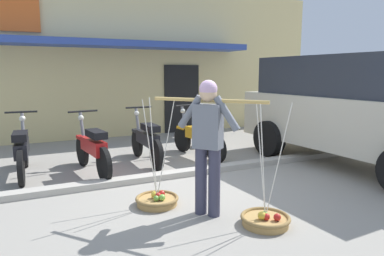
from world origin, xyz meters
TOP-DOWN VIEW (x-y plane):
  - ground_plane at (0.00, 0.00)m, footprint 90.00×90.00m
  - sidewalk_curb at (0.00, 0.70)m, footprint 20.00×0.24m
  - fruit_vendor at (-0.25, -0.96)m, footprint 0.97×1.17m
  - fruit_basket_left_side at (0.22, -1.53)m, footprint 0.59×0.59m
  - fruit_basket_right_side at (-0.72, -0.39)m, footprint 0.59×0.59m
  - motorcycle_nearest_shop at (-2.36, 1.88)m, footprint 0.54×1.82m
  - motorcycle_second_in_row at (-1.24, 1.52)m, footprint 0.54×1.81m
  - motorcycle_third_in_row at (-0.15, 1.79)m, footprint 0.54×1.82m
  - motorcycle_end_of_row at (1.00, 1.78)m, footprint 0.54×1.81m
  - parked_truck at (3.46, -0.09)m, footprint 2.35×4.90m
  - storefront_building at (0.02, 7.40)m, footprint 13.00×6.00m
  - wooden_crate at (1.66, 2.73)m, footprint 0.44×0.36m

SIDE VIEW (x-z plane):
  - ground_plane at x=0.00m, z-range 0.00..0.00m
  - sidewalk_curb at x=0.00m, z-range 0.00..0.10m
  - fruit_basket_left_side at x=0.22m, z-range -0.65..0.80m
  - fruit_basket_right_side at x=-0.72m, z-range -0.65..0.80m
  - wooden_crate at x=1.66m, z-range 0.00..0.32m
  - motorcycle_nearest_shop at x=-2.36m, z-range -0.09..1.00m
  - motorcycle_second_in_row at x=-1.24m, z-range -0.09..1.00m
  - motorcycle_third_in_row at x=-0.15m, z-range -0.09..1.00m
  - motorcycle_end_of_row at x=1.00m, z-range -0.09..1.00m
  - fruit_vendor at x=-0.25m, z-range 0.13..1.82m
  - parked_truck at x=3.46m, z-range 0.08..2.18m
  - storefront_building at x=0.02m, z-range 0.00..4.20m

